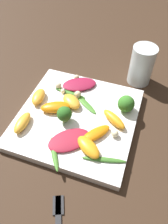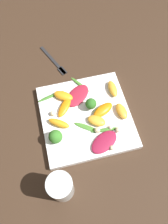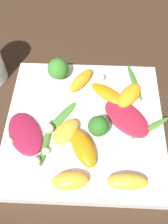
{
  "view_description": "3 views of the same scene",
  "coord_description": "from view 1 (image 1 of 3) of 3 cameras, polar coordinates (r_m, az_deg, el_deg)",
  "views": [
    {
      "loc": [
        0.13,
        -0.31,
        0.43
      ],
      "look_at": [
        0.02,
        0.01,
        0.03
      ],
      "focal_mm": 35.0,
      "sensor_mm": 36.0,
      "label": 1
    },
    {
      "loc": [
        0.08,
        0.29,
        0.65
      ],
      "look_at": [
        0.0,
        -0.01,
        0.03
      ],
      "focal_mm": 35.0,
      "sensor_mm": 36.0,
      "label": 2
    },
    {
      "loc": [
        -0.25,
        -0.01,
        0.42
      ],
      "look_at": [
        0.02,
        0.0,
        0.03
      ],
      "focal_mm": 42.0,
      "sensor_mm": 36.0,
      "label": 3
    }
  ],
  "objects": [
    {
      "name": "macadamia_nut_1",
      "position": [
        0.62,
        -1.95,
        9.05
      ],
      "size": [
        0.01,
        0.01,
        0.01
      ],
      "color": "beige",
      "rests_on": "plate"
    },
    {
      "name": "arugula_sprig_2",
      "position": [
        0.55,
        0.51,
        2.09
      ],
      "size": [
        0.07,
        0.06,
        0.0
      ],
      "color": "#47842D",
      "rests_on": "plate"
    },
    {
      "name": "orange_segment_1",
      "position": [
        0.49,
        3.05,
        -5.73
      ],
      "size": [
        0.07,
        0.08,
        0.01
      ],
      "color": "orange",
      "rests_on": "plate"
    },
    {
      "name": "arugula_sprig_1",
      "position": [
        0.47,
        5.26,
        -12.27
      ],
      "size": [
        0.09,
        0.03,
        0.01
      ],
      "color": "#3D7528",
      "rests_on": "plate"
    },
    {
      "name": "arugula_sprig_3",
      "position": [
        0.47,
        -7.81,
        -10.71
      ],
      "size": [
        0.06,
        0.08,
        0.01
      ],
      "color": "#47842D",
      "rests_on": "plate"
    },
    {
      "name": "orange_segment_4",
      "position": [
        0.54,
        -7.53,
        0.98
      ],
      "size": [
        0.08,
        0.06,
        0.02
      ],
      "color": "orange",
      "rests_on": "plate"
    },
    {
      "name": "radicchio_leaf_0",
      "position": [
        0.6,
        -1.21,
        7.25
      ],
      "size": [
        0.11,
        0.09,
        0.01
      ],
      "color": "maroon",
      "rests_on": "plate"
    },
    {
      "name": "orange_segment_0",
      "position": [
        0.53,
        -15.79,
        -2.68
      ],
      "size": [
        0.03,
        0.06,
        0.02
      ],
      "color": "#FCAD33",
      "rests_on": "plate"
    },
    {
      "name": "orange_segment_3",
      "position": [
        0.57,
        -11.8,
        3.93
      ],
      "size": [
        0.04,
        0.06,
        0.02
      ],
      "color": "#FCAD33",
      "rests_on": "plate"
    },
    {
      "name": "macadamia_nut_4",
      "position": [
        0.58,
        -5.51,
        5.46
      ],
      "size": [
        0.01,
        0.01,
        0.01
      ],
      "color": "beige",
      "rests_on": "plate"
    },
    {
      "name": "drinking_glass",
      "position": [
        0.64,
        14.83,
        11.71
      ],
      "size": [
        0.07,
        0.07,
        0.11
      ],
      "color": "silver",
      "rests_on": "ground_plane"
    },
    {
      "name": "macadamia_nut_3",
      "position": [
        0.57,
        -1.65,
        4.67
      ],
      "size": [
        0.02,
        0.02,
        0.02
      ],
      "color": "beige",
      "rests_on": "plate"
    },
    {
      "name": "plate",
      "position": [
        0.54,
        -1.81,
        -1.61
      ],
      "size": [
        0.28,
        0.28,
        0.02
      ],
      "color": "white",
      "rests_on": "ground_plane"
    },
    {
      "name": "macadamia_nut_0",
      "position": [
        0.6,
        -6.74,
        6.88
      ],
      "size": [
        0.02,
        0.02,
        0.02
      ],
      "color": "beige",
      "rests_on": "plate"
    },
    {
      "name": "ground_plane",
      "position": [
        0.55,
        -1.79,
        -2.29
      ],
      "size": [
        2.4,
        2.4,
        0.0
      ],
      "primitive_type": "plane",
      "color": "#382619"
    },
    {
      "name": "arugula_sprig_0",
      "position": [
        0.58,
        -3.73,
        4.99
      ],
      "size": [
        0.09,
        0.02,
        0.01
      ],
      "color": "#3D7528",
      "rests_on": "plate"
    },
    {
      "name": "macadamia_nut_2",
      "position": [
        0.5,
        8.08,
        -5.63
      ],
      "size": [
        0.02,
        0.02,
        0.02
      ],
      "color": "beige",
      "rests_on": "plate"
    },
    {
      "name": "radicchio_leaf_1",
      "position": [
        0.49,
        -3.87,
        -7.31
      ],
      "size": [
        0.11,
        0.11,
        0.01
      ],
      "color": "maroon",
      "rests_on": "plate"
    },
    {
      "name": "broccoli_floret_1",
      "position": [
        0.54,
        10.95,
        2.11
      ],
      "size": [
        0.04,
        0.04,
        0.04
      ],
      "color": "#84AD5B",
      "rests_on": "plate"
    },
    {
      "name": "broccoli_floret_0",
      "position": [
        0.51,
        -5.15,
        -0.54
      ],
      "size": [
        0.04,
        0.04,
        0.04
      ],
      "color": "#84AD5B",
      "rests_on": "plate"
    },
    {
      "name": "orange_segment_5",
      "position": [
        0.47,
        1.16,
        -9.15
      ],
      "size": [
        0.07,
        0.06,
        0.02
      ],
      "color": "orange",
      "rests_on": "plate"
    },
    {
      "name": "orange_segment_2",
      "position": [
        0.55,
        -3.3,
        2.78
      ],
      "size": [
        0.07,
        0.06,
        0.02
      ],
      "color": "#FCAD33",
      "rests_on": "plate"
    },
    {
      "name": "orange_segment_6",
      "position": [
        0.52,
        7.84,
        -1.83
      ],
      "size": [
        0.07,
        0.06,
        0.02
      ],
      "color": "orange",
      "rests_on": "plate"
    }
  ]
}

